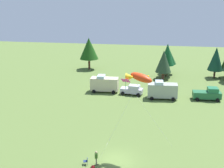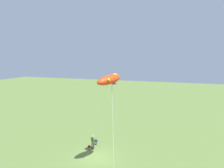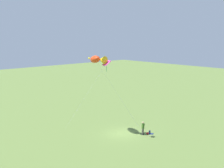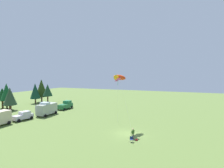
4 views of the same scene
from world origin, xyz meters
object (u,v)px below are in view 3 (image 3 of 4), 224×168
(folding_chair, at_px, (151,133))
(backpack_on_grass, at_px, (148,133))
(kite_large_fish, at_px, (97,59))
(person_kite_flyer, at_px, (143,127))
(kite_diamond_rainbow, at_px, (105,65))

(folding_chair, distance_m, backpack_on_grass, 1.13)
(kite_large_fish, bearing_deg, person_kite_flyer, -137.84)
(backpack_on_grass, xyz_separation_m, kite_diamond_rainbow, (3.28, 4.37, 8.85))
(kite_large_fish, bearing_deg, backpack_on_grass, -134.87)
(person_kite_flyer, bearing_deg, kite_diamond_rainbow, -143.02)
(backpack_on_grass, bearing_deg, kite_diamond_rainbow, 53.10)
(person_kite_flyer, relative_size, backpack_on_grass, 5.44)
(kite_large_fish, xyz_separation_m, kite_diamond_rainbow, (-1.31, -0.24, -0.65))
(backpack_on_grass, height_order, kite_diamond_rainbow, kite_diamond_rainbow)
(kite_large_fish, relative_size, kite_diamond_rainbow, 1.08)
(person_kite_flyer, height_order, folding_chair, person_kite_flyer)
(folding_chair, distance_m, kite_large_fish, 11.40)
(person_kite_flyer, bearing_deg, backpack_on_grass, 56.69)
(person_kite_flyer, xyz_separation_m, folding_chair, (-1.16, -0.12, -0.53))
(person_kite_flyer, relative_size, kite_large_fish, 0.17)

